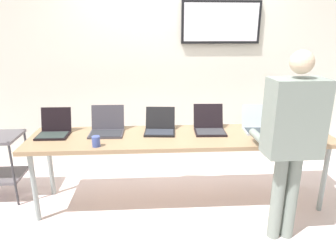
{
  "coord_description": "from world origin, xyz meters",
  "views": [
    {
      "loc": [
        -0.31,
        -2.91,
        1.79
      ],
      "look_at": [
        -0.13,
        -0.02,
        0.87
      ],
      "focal_mm": 32.77,
      "sensor_mm": 36.0,
      "label": 1
    }
  ],
  "objects_px": {
    "laptop_station_1": "(107,127)",
    "laptop_station_3": "(209,126)",
    "equipment_box": "(300,114)",
    "laptop_station_0": "(54,129)",
    "laptop_station_2": "(160,127)",
    "person": "(292,132)",
    "laptop_station_4": "(261,125)",
    "workbench": "(181,140)",
    "coffee_mug": "(96,141)"
  },
  "relations": [
    {
      "from": "laptop_station_1",
      "to": "laptop_station_3",
      "type": "relative_size",
      "value": 0.94
    },
    {
      "from": "equipment_box",
      "to": "laptop_station_3",
      "type": "height_order",
      "value": "equipment_box"
    },
    {
      "from": "laptop_station_0",
      "to": "laptop_station_2",
      "type": "xyz_separation_m",
      "value": [
        1.07,
        0.03,
        -0.01
      ]
    },
    {
      "from": "laptop_station_2",
      "to": "person",
      "type": "bearing_deg",
      "value": -35.83
    },
    {
      "from": "equipment_box",
      "to": "laptop_station_0",
      "type": "bearing_deg",
      "value": -179.38
    },
    {
      "from": "laptop_station_2",
      "to": "person",
      "type": "height_order",
      "value": "person"
    },
    {
      "from": "laptop_station_2",
      "to": "laptop_station_4",
      "type": "distance_m",
      "value": 1.07
    },
    {
      "from": "workbench",
      "to": "laptop_station_2",
      "type": "distance_m",
      "value": 0.27
    },
    {
      "from": "workbench",
      "to": "laptop_station_3",
      "type": "bearing_deg",
      "value": 21.72
    },
    {
      "from": "laptop_station_0",
      "to": "laptop_station_2",
      "type": "relative_size",
      "value": 0.85
    },
    {
      "from": "laptop_station_0",
      "to": "coffee_mug",
      "type": "height_order",
      "value": "laptop_station_0"
    },
    {
      "from": "laptop_station_1",
      "to": "laptop_station_2",
      "type": "relative_size",
      "value": 0.92
    },
    {
      "from": "equipment_box",
      "to": "laptop_station_0",
      "type": "height_order",
      "value": "equipment_box"
    },
    {
      "from": "laptop_station_4",
      "to": "laptop_station_1",
      "type": "bearing_deg",
      "value": 179.49
    },
    {
      "from": "laptop_station_4",
      "to": "workbench",
      "type": "bearing_deg",
      "value": -172.26
    },
    {
      "from": "person",
      "to": "laptop_station_4",
      "type": "bearing_deg",
      "value": 88.58
    },
    {
      "from": "laptop_station_0",
      "to": "laptop_station_4",
      "type": "height_order",
      "value": "laptop_station_0"
    },
    {
      "from": "laptop_station_2",
      "to": "coffee_mug",
      "type": "xyz_separation_m",
      "value": [
        -0.6,
        -0.39,
        -0.0
      ]
    },
    {
      "from": "workbench",
      "to": "laptop_station_2",
      "type": "xyz_separation_m",
      "value": [
        -0.21,
        0.14,
        0.1
      ]
    },
    {
      "from": "equipment_box",
      "to": "person",
      "type": "relative_size",
      "value": 0.23
    },
    {
      "from": "laptop_station_2",
      "to": "laptop_station_4",
      "type": "xyz_separation_m",
      "value": [
        1.07,
        -0.02,
        0.0
      ]
    },
    {
      "from": "equipment_box",
      "to": "coffee_mug",
      "type": "xyz_separation_m",
      "value": [
        -2.09,
        -0.38,
        -0.12
      ]
    },
    {
      "from": "workbench",
      "to": "coffee_mug",
      "type": "relative_size",
      "value": 30.85
    },
    {
      "from": "equipment_box",
      "to": "coffee_mug",
      "type": "height_order",
      "value": "equipment_box"
    },
    {
      "from": "equipment_box",
      "to": "laptop_station_4",
      "type": "relative_size",
      "value": 0.98
    },
    {
      "from": "person",
      "to": "coffee_mug",
      "type": "bearing_deg",
      "value": 167.32
    },
    {
      "from": "laptop_station_2",
      "to": "laptop_station_0",
      "type": "bearing_deg",
      "value": -178.31
    },
    {
      "from": "laptop_station_2",
      "to": "coffee_mug",
      "type": "relative_size",
      "value": 3.8
    },
    {
      "from": "equipment_box",
      "to": "laptop_station_0",
      "type": "distance_m",
      "value": 2.56
    },
    {
      "from": "laptop_station_0",
      "to": "laptop_station_2",
      "type": "distance_m",
      "value": 1.07
    },
    {
      "from": "laptop_station_1",
      "to": "laptop_station_3",
      "type": "bearing_deg",
      "value": -0.4
    },
    {
      "from": "laptop_station_1",
      "to": "coffee_mug",
      "type": "distance_m",
      "value": 0.38
    },
    {
      "from": "laptop_station_1",
      "to": "laptop_station_4",
      "type": "relative_size",
      "value": 0.89
    },
    {
      "from": "workbench",
      "to": "person",
      "type": "bearing_deg",
      "value": -36.44
    },
    {
      "from": "laptop_station_4",
      "to": "person",
      "type": "xyz_separation_m",
      "value": [
        -0.02,
        -0.74,
        0.18
      ]
    },
    {
      "from": "laptop_station_1",
      "to": "laptop_station_4",
      "type": "bearing_deg",
      "value": -0.51
    },
    {
      "from": "laptop_station_3",
      "to": "laptop_station_1",
      "type": "bearing_deg",
      "value": 179.6
    },
    {
      "from": "laptop_station_3",
      "to": "coffee_mug",
      "type": "height_order",
      "value": "laptop_station_3"
    },
    {
      "from": "equipment_box",
      "to": "laptop_station_2",
      "type": "distance_m",
      "value": 1.49
    },
    {
      "from": "laptop_station_3",
      "to": "person",
      "type": "distance_m",
      "value": 0.93
    },
    {
      "from": "laptop_station_3",
      "to": "laptop_station_2",
      "type": "bearing_deg",
      "value": 178.52
    },
    {
      "from": "laptop_station_0",
      "to": "person",
      "type": "distance_m",
      "value": 2.25
    },
    {
      "from": "laptop_station_1",
      "to": "workbench",
      "type": "bearing_deg",
      "value": -9.83
    },
    {
      "from": "coffee_mug",
      "to": "equipment_box",
      "type": "bearing_deg",
      "value": 10.41
    },
    {
      "from": "laptop_station_2",
      "to": "coffee_mug",
      "type": "bearing_deg",
      "value": -147.09
    },
    {
      "from": "laptop_station_4",
      "to": "coffee_mug",
      "type": "xyz_separation_m",
      "value": [
        -1.67,
        -0.37,
        -0.01
      ]
    },
    {
      "from": "laptop_station_4",
      "to": "person",
      "type": "distance_m",
      "value": 0.76
    },
    {
      "from": "workbench",
      "to": "equipment_box",
      "type": "xyz_separation_m",
      "value": [
        1.28,
        0.13,
        0.21
      ]
    },
    {
      "from": "laptop_station_4",
      "to": "coffee_mug",
      "type": "relative_size",
      "value": 3.92
    },
    {
      "from": "laptop_station_2",
      "to": "laptop_station_4",
      "type": "bearing_deg",
      "value": -1.09
    }
  ]
}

